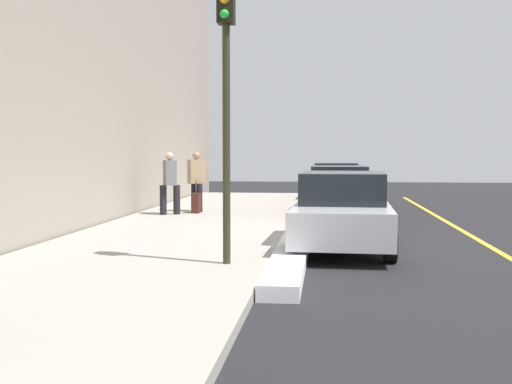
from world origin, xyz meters
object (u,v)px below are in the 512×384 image
Objects in this scene: parked_car_maroon at (336,183)px; pedestrian_tan_coat at (197,180)px; traffic_light_pole at (226,72)px; rolling_suitcase at (196,203)px; pedestrian_grey_coat at (170,181)px; parked_car_silver at (343,211)px; parked_car_red at (339,192)px.

parked_car_maroon is 2.53× the size of pedestrian_tan_coat.
traffic_light_pole reaches higher than rolling_suitcase.
traffic_light_pole is at bearing 20.67° from pedestrian_grey_coat.
traffic_light_pole is 4.69× the size of rolling_suitcase.
parked_car_silver is at bearing -0.21° from parked_car_maroon.
parked_car_maroon and parked_car_red have the same top height.
parked_car_red reaches higher than rolling_suitcase.
pedestrian_tan_coat is (-0.97, 0.57, 0.01)m from pedestrian_grey_coat.
traffic_light_pole is at bearing 15.32° from rolling_suitcase.
pedestrian_grey_coat is 1.13m from pedestrian_tan_coat.
rolling_suitcase is at bearing 9.34° from pedestrian_tan_coat.
parked_car_red is 9.28m from traffic_light_pole.
traffic_light_pole is (7.58, 2.86, 2.05)m from pedestrian_grey_coat.
traffic_light_pole reaches higher than parked_car_red.
rolling_suitcase is at bearing -80.70° from parked_car_red.
rolling_suitcase is at bearing -33.69° from parked_car_maroon.
pedestrian_tan_coat is 0.81m from rolling_suitcase.
pedestrian_grey_coat is 8.36m from traffic_light_pole.
pedestrian_grey_coat reaches higher than parked_car_silver.
traffic_light_pole is 8.80m from rolling_suitcase.
parked_car_red is at bearing 99.30° from rolling_suitcase.
pedestrian_grey_coat is at bearing -76.13° from parked_car_red.
pedestrian_grey_coat reaches higher than parked_car_red.
parked_car_maroon is 8.24m from pedestrian_grey_coat.
parked_car_red is at bearing 92.80° from pedestrian_tan_coat.
parked_car_silver is (6.06, -0.05, -0.00)m from parked_car_red.
pedestrian_grey_coat reaches higher than parked_car_maroon.
parked_car_maroon is 1.02× the size of traffic_light_pole.
pedestrian_grey_coat is at bearing -159.33° from traffic_light_pole.
parked_car_maroon reaches higher than rolling_suitcase.
rolling_suitcase is at bearing -142.78° from parked_car_silver.
parked_car_red is 4.23m from pedestrian_tan_coat.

